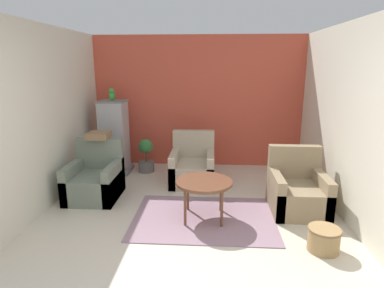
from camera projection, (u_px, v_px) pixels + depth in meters
ground_plane at (180, 284)px, 3.04m from camera, size 20.00×20.00×0.00m
wall_back_accent at (198, 102)px, 6.39m from camera, size 4.22×0.06×2.57m
wall_left at (50, 116)px, 4.67m from camera, size 0.06×3.74×2.57m
wall_right at (343, 119)px, 4.42m from camera, size 0.06×3.74×2.57m
area_rug at (204, 218)px, 4.33m from camera, size 1.89×1.37×0.01m
coffee_table at (204, 184)px, 4.22m from camera, size 0.75×0.75×0.54m
armchair_left at (95, 180)px, 4.97m from camera, size 0.74×0.82×0.87m
armchair_right at (297, 192)px, 4.53m from camera, size 0.74×0.82×0.87m
armchair_middle at (193, 167)px, 5.59m from camera, size 0.74×0.82×0.87m
birdcage at (114, 138)px, 6.08m from camera, size 0.58×0.58×1.37m
parrot at (112, 95)px, 5.88m from camera, size 0.11×0.19×0.23m
potted_plant at (146, 155)px, 6.14m from camera, size 0.30×0.30×0.64m
wicker_basket at (324, 238)px, 3.55m from camera, size 0.36×0.36×0.27m
throw_pillow at (99, 135)px, 5.10m from camera, size 0.34×0.34×0.10m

